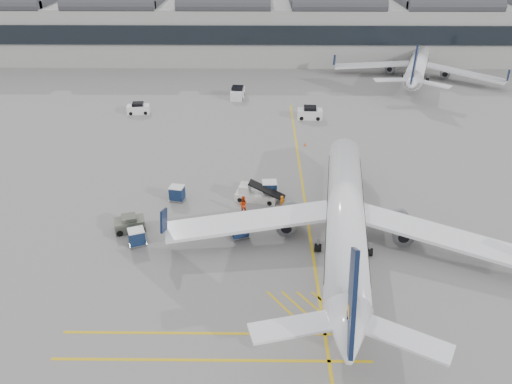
{
  "coord_description": "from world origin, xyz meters",
  "views": [
    {
      "loc": [
        5.29,
        -36.62,
        26.49
      ],
      "look_at": [
        4.86,
        4.01,
        4.0
      ],
      "focal_mm": 35.0,
      "sensor_mm": 36.0,
      "label": 1
    }
  ],
  "objects_px": {
    "airliner_main": "(345,217)",
    "belt_loader": "(255,195)",
    "pushback_tug": "(130,224)",
    "baggage_cart_a": "(269,188)",
    "ramp_agent_b": "(243,205)",
    "ramp_agent_a": "(282,204)"
  },
  "relations": [
    {
      "from": "ramp_agent_b",
      "to": "belt_loader",
      "type": "bearing_deg",
      "value": -110.72
    },
    {
      "from": "baggage_cart_a",
      "to": "ramp_agent_a",
      "type": "bearing_deg",
      "value": -71.91
    },
    {
      "from": "airliner_main",
      "to": "ramp_agent_b",
      "type": "bearing_deg",
      "value": 158.5
    },
    {
      "from": "belt_loader",
      "to": "airliner_main",
      "type": "bearing_deg",
      "value": -32.17
    },
    {
      "from": "ramp_agent_b",
      "to": "airliner_main",
      "type": "bearing_deg",
      "value": 154.4
    },
    {
      "from": "airliner_main",
      "to": "pushback_tug",
      "type": "xyz_separation_m",
      "value": [
        -20.19,
        1.92,
        -2.1
      ]
    },
    {
      "from": "ramp_agent_a",
      "to": "pushback_tug",
      "type": "xyz_separation_m",
      "value": [
        -14.75,
        -3.56,
        -0.22
      ]
    },
    {
      "from": "pushback_tug",
      "to": "ramp_agent_a",
      "type": "bearing_deg",
      "value": -3.72
    },
    {
      "from": "airliner_main",
      "to": "baggage_cart_a",
      "type": "bearing_deg",
      "value": 135.17
    },
    {
      "from": "ramp_agent_b",
      "to": "pushback_tug",
      "type": "relative_size",
      "value": 0.6
    },
    {
      "from": "airliner_main",
      "to": "baggage_cart_a",
      "type": "relative_size",
      "value": 20.53
    },
    {
      "from": "airliner_main",
      "to": "ramp_agent_a",
      "type": "xyz_separation_m",
      "value": [
        -5.44,
        5.48,
        -1.88
      ]
    },
    {
      "from": "belt_loader",
      "to": "ramp_agent_b",
      "type": "distance_m",
      "value": 2.93
    },
    {
      "from": "belt_loader",
      "to": "ramp_agent_b",
      "type": "relative_size",
      "value": 2.86
    },
    {
      "from": "baggage_cart_a",
      "to": "belt_loader",
      "type": "bearing_deg",
      "value": -154.62
    },
    {
      "from": "belt_loader",
      "to": "ramp_agent_b",
      "type": "xyz_separation_m",
      "value": [
        -1.2,
        -2.65,
        0.32
      ]
    },
    {
      "from": "airliner_main",
      "to": "baggage_cart_a",
      "type": "distance_m",
      "value": 11.19
    },
    {
      "from": "airliner_main",
      "to": "belt_loader",
      "type": "xyz_separation_m",
      "value": [
        -8.23,
        7.93,
        -2.17
      ]
    },
    {
      "from": "baggage_cart_a",
      "to": "ramp_agent_b",
      "type": "xyz_separation_m",
      "value": [
        -2.73,
        -3.48,
        0.02
      ]
    },
    {
      "from": "belt_loader",
      "to": "baggage_cart_a",
      "type": "xyz_separation_m",
      "value": [
        1.52,
        0.82,
        0.3
      ]
    },
    {
      "from": "ramp_agent_a",
      "to": "ramp_agent_b",
      "type": "bearing_deg",
      "value": 135.23
    },
    {
      "from": "baggage_cart_a",
      "to": "ramp_agent_a",
      "type": "relative_size",
      "value": 0.95
    }
  ]
}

